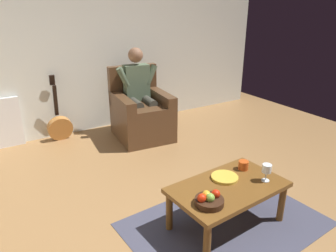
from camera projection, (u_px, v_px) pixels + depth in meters
The scene contains 12 objects.
ground_plane at pixel (191, 236), 2.69m from camera, with size 7.40×7.40×0.00m, color olive.
wall_back at pixel (76, 43), 4.49m from camera, with size 6.56×0.06×2.66m, color silver.
rug at pixel (225, 224), 2.84m from camera, with size 1.69×1.18×0.01m, color #3C3D4D.
armchair at pixel (141, 114), 4.61m from camera, with size 0.81×0.91×1.01m.
person_seated at pixel (139, 90), 4.51m from camera, with size 0.62×0.57×1.28m.
coffee_table at pixel (228, 191), 2.71m from camera, with size 1.03×0.65×0.40m.
guitar at pixel (60, 126), 4.54m from camera, with size 0.35×0.22×0.94m.
radiator at pixel (1, 124), 4.24m from camera, with size 0.51×0.06×0.69m, color white.
wine_glass_near at pixel (267, 169), 2.72m from camera, with size 0.08×0.08×0.16m.
fruit_bowl at pixel (209, 200), 2.43m from camera, with size 0.23×0.23×0.11m.
decorative_dish at pixel (225, 177), 2.79m from camera, with size 0.24×0.24×0.02m, color gold.
candle_jar at pixel (243, 165), 2.94m from camera, with size 0.09×0.09×0.08m, color #BB4919.
Camera 1 is at (1.29, 1.74, 1.85)m, focal length 33.73 mm.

